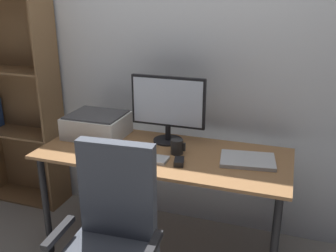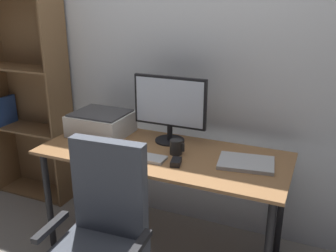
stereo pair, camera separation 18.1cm
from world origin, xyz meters
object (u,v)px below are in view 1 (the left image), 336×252
(mouse, at_px, (179,162))
(laptop, at_px, (248,160))
(desk, at_px, (163,165))
(monitor, at_px, (168,105))
(printer, at_px, (97,125))
(coffee_mug, at_px, (177,147))
(keyboard, at_px, (144,158))
(bookshelf, at_px, (18,102))

(mouse, relative_size, laptop, 0.30)
(desk, bearing_deg, monitor, 99.50)
(printer, bearing_deg, coffee_mug, -10.93)
(monitor, xyz_separation_m, laptop, (0.56, -0.16, -0.24))
(coffee_mug, bearing_deg, printer, 169.07)
(coffee_mug, height_order, printer, printer)
(keyboard, height_order, laptop, laptop)
(coffee_mug, height_order, laptop, coffee_mug)
(laptop, xyz_separation_m, printer, (-1.06, 0.10, 0.07))
(mouse, bearing_deg, monitor, 106.65)
(monitor, relative_size, mouse, 5.24)
(monitor, distance_m, bookshelf, 1.36)
(keyboard, bearing_deg, mouse, -0.81)
(coffee_mug, height_order, bookshelf, bookshelf)
(laptop, bearing_deg, coffee_mug, 174.60)
(keyboard, xyz_separation_m, laptop, (0.60, 0.16, 0.00))
(desk, bearing_deg, laptop, 3.12)
(desk, distance_m, keyboard, 0.18)
(desk, height_order, laptop, laptop)
(monitor, xyz_separation_m, keyboard, (-0.04, -0.32, -0.25))
(mouse, distance_m, coffee_mug, 0.16)
(monitor, bearing_deg, bookshelf, 173.89)
(monitor, xyz_separation_m, printer, (-0.51, -0.06, -0.17))
(mouse, relative_size, coffee_mug, 1.01)
(coffee_mug, distance_m, printer, 0.64)
(monitor, relative_size, printer, 1.26)
(monitor, bearing_deg, coffee_mug, -55.90)
(laptop, bearing_deg, mouse, -164.52)
(mouse, distance_m, laptop, 0.41)
(printer, height_order, bookshelf, bookshelf)
(bookshelf, bearing_deg, printer, -13.54)
(keyboard, height_order, coffee_mug, coffee_mug)
(mouse, bearing_deg, desk, 125.07)
(monitor, distance_m, mouse, 0.44)
(bookshelf, bearing_deg, monitor, -6.11)
(desk, relative_size, coffee_mug, 16.72)
(desk, distance_m, printer, 0.58)
(keyboard, bearing_deg, laptop, 14.89)
(mouse, relative_size, bookshelf, 0.06)
(desk, height_order, coffee_mug, coffee_mug)
(bookshelf, bearing_deg, coffee_mug, -12.43)
(printer, distance_m, bookshelf, 0.86)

